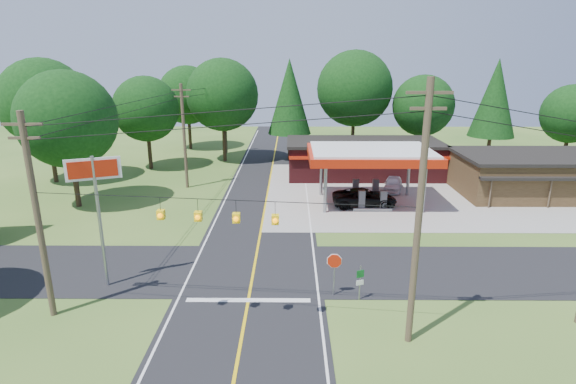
{
  "coord_description": "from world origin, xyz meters",
  "views": [
    {
      "loc": [
        2.24,
        -24.47,
        12.11
      ],
      "look_at": [
        2.0,
        7.0,
        2.8
      ],
      "focal_mm": 28.0,
      "sensor_mm": 36.0,
      "label": 1
    }
  ],
  "objects_px": {
    "sedan_car": "(393,184)",
    "octagonal_stop_sign": "(334,264)",
    "big_stop_sign": "(96,190)",
    "gas_canopy": "(371,156)",
    "suv_car": "(364,198)"
  },
  "relations": [
    {
      "from": "gas_canopy",
      "to": "octagonal_stop_sign",
      "type": "xyz_separation_m",
      "value": [
        -4.5,
        -16.01,
        -2.46
      ]
    },
    {
      "from": "octagonal_stop_sign",
      "to": "gas_canopy",
      "type": "bearing_deg",
      "value": 74.3
    },
    {
      "from": "gas_canopy",
      "to": "octagonal_stop_sign",
      "type": "height_order",
      "value": "gas_canopy"
    },
    {
      "from": "big_stop_sign",
      "to": "sedan_car",
      "type": "bearing_deg",
      "value": 43.55
    },
    {
      "from": "suv_car",
      "to": "big_stop_sign",
      "type": "height_order",
      "value": "big_stop_sign"
    },
    {
      "from": "gas_canopy",
      "to": "suv_car",
      "type": "distance_m",
      "value": 3.64
    },
    {
      "from": "sedan_car",
      "to": "big_stop_sign",
      "type": "relative_size",
      "value": 0.53
    },
    {
      "from": "sedan_car",
      "to": "octagonal_stop_sign",
      "type": "distance_m",
      "value": 21.4
    },
    {
      "from": "big_stop_sign",
      "to": "octagonal_stop_sign",
      "type": "relative_size",
      "value": 3.03
    },
    {
      "from": "gas_canopy",
      "to": "sedan_car",
      "type": "xyz_separation_m",
      "value": [
        3.0,
        4.0,
        -3.6
      ]
    },
    {
      "from": "gas_canopy",
      "to": "octagonal_stop_sign",
      "type": "relative_size",
      "value": 4.37
    },
    {
      "from": "sedan_car",
      "to": "suv_car",
      "type": "bearing_deg",
      "value": -110.12
    },
    {
      "from": "sedan_car",
      "to": "big_stop_sign",
      "type": "bearing_deg",
      "value": -120.67
    },
    {
      "from": "gas_canopy",
      "to": "big_stop_sign",
      "type": "distance_m",
      "value": 22.71
    },
    {
      "from": "gas_canopy",
      "to": "octagonal_stop_sign",
      "type": "distance_m",
      "value": 16.82
    }
  ]
}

